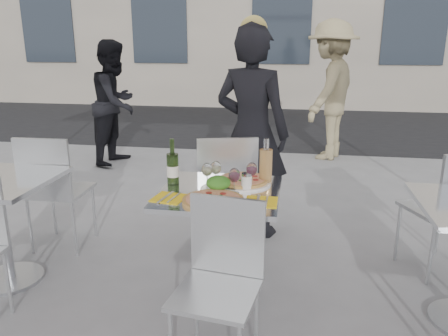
% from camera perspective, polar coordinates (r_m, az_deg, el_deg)
% --- Properties ---
extents(ground, '(80.00, 80.00, 0.00)m').
position_cam_1_polar(ground, '(2.97, -0.49, -16.78)').
color(ground, slate).
extents(street_asphalt, '(24.00, 5.00, 0.00)m').
position_cam_1_polar(street_asphalt, '(9.11, 6.57, 5.86)').
color(street_asphalt, black).
rests_on(street_asphalt, ground).
extents(main_table, '(0.72, 0.72, 0.75)m').
position_cam_1_polar(main_table, '(2.71, -0.52, -7.19)').
color(main_table, '#B7BABF').
rests_on(main_table, ground).
extents(side_table_left, '(0.72, 0.72, 0.75)m').
position_cam_1_polar(side_table_left, '(3.30, -27.19, -4.72)').
color(side_table_left, '#B7BABF').
rests_on(side_table_left, ground).
extents(chair_far, '(0.55, 0.56, 0.96)m').
position_cam_1_polar(chair_far, '(3.29, 0.18, -2.36)').
color(chair_far, silver).
rests_on(chair_far, ground).
extents(chair_near, '(0.45, 0.46, 0.87)m').
position_cam_1_polar(chair_near, '(2.24, -0.39, -13.24)').
color(chair_near, silver).
rests_on(chair_near, ground).
extents(side_chair_lfar, '(0.44, 0.45, 0.94)m').
position_cam_1_polar(side_chair_lfar, '(3.63, -21.45, -1.96)').
color(side_chair_lfar, silver).
rests_on(side_chair_lfar, ground).
extents(woman_diner, '(0.74, 0.60, 1.76)m').
position_cam_1_polar(woman_diner, '(3.66, 3.63, 4.58)').
color(woman_diner, black).
rests_on(woman_diner, ground).
extents(pedestrian_a, '(0.71, 0.86, 1.65)m').
position_cam_1_polar(pedestrian_a, '(6.11, -13.97, 8.25)').
color(pedestrian_a, black).
rests_on(pedestrian_a, ground).
extents(pedestrian_b, '(1.12, 1.41, 1.92)m').
position_cam_1_polar(pedestrian_b, '(6.35, 13.67, 9.78)').
color(pedestrian_b, '#958760').
rests_on(pedestrian_b, ground).
extents(pizza_near, '(0.35, 0.35, 0.02)m').
position_cam_1_polar(pizza_near, '(2.45, -1.43, -4.22)').
color(pizza_near, tan).
rests_on(pizza_near, main_table).
extents(pizza_far, '(0.36, 0.36, 0.03)m').
position_cam_1_polar(pizza_far, '(2.77, 2.47, -1.68)').
color(pizza_far, white).
rests_on(pizza_far, main_table).
extents(salad_plate, '(0.22, 0.22, 0.09)m').
position_cam_1_polar(salad_plate, '(2.64, -0.73, -2.11)').
color(salad_plate, white).
rests_on(salad_plate, main_table).
extents(wine_bottle, '(0.07, 0.07, 0.29)m').
position_cam_1_polar(wine_bottle, '(2.73, -6.71, 0.09)').
color(wine_bottle, '#324E1D').
rests_on(wine_bottle, main_table).
extents(carafe, '(0.08, 0.08, 0.29)m').
position_cam_1_polar(carafe, '(2.76, 5.48, 0.35)').
color(carafe, '#E6AF62').
rests_on(carafe, main_table).
extents(sugar_shaker, '(0.06, 0.06, 0.11)m').
position_cam_1_polar(sugar_shaker, '(2.64, 2.95, -1.81)').
color(sugar_shaker, white).
rests_on(sugar_shaker, main_table).
extents(wineglass_white_a, '(0.07, 0.07, 0.16)m').
position_cam_1_polar(wineglass_white_a, '(2.67, -2.23, -0.33)').
color(wineglass_white_a, white).
rests_on(wineglass_white_a, main_table).
extents(wineglass_white_b, '(0.07, 0.07, 0.16)m').
position_cam_1_polar(wineglass_white_b, '(2.71, -1.07, -0.07)').
color(wineglass_white_b, white).
rests_on(wineglass_white_b, main_table).
extents(wineglass_red_a, '(0.07, 0.07, 0.16)m').
position_cam_1_polar(wineglass_red_a, '(2.56, 1.36, -1.04)').
color(wineglass_red_a, white).
rests_on(wineglass_red_a, main_table).
extents(wineglass_red_b, '(0.07, 0.07, 0.16)m').
position_cam_1_polar(wineglass_red_b, '(2.68, 3.64, -0.26)').
color(wineglass_red_b, white).
rests_on(wineglass_red_b, main_table).
extents(napkin_left, '(0.21, 0.21, 0.01)m').
position_cam_1_polar(napkin_left, '(2.54, -7.18, -3.86)').
color(napkin_left, yellow).
rests_on(napkin_left, main_table).
extents(napkin_right, '(0.18, 0.20, 0.01)m').
position_cam_1_polar(napkin_right, '(2.47, 4.88, -4.36)').
color(napkin_right, yellow).
rests_on(napkin_right, main_table).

